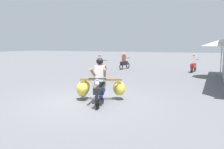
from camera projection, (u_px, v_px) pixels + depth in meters
name	position (u px, v px, depth m)	size (l,w,h in m)	color
ground_plane	(89.00, 101.00, 8.03)	(120.00, 120.00, 0.00)	slate
motorbike_main_loaded	(99.00, 87.00, 8.01)	(1.80, 2.02, 1.58)	black
motorbike_distant_ahead_left	(124.00, 62.00, 18.91)	(0.53, 1.61, 1.40)	black
motorbike_distant_ahead_right	(193.00, 65.00, 16.66)	(0.50, 1.62, 1.40)	black
motorbike_distant_far_ahead	(100.00, 66.00, 15.97)	(0.50, 1.62, 1.40)	black
market_umbrella_near_shop	(222.00, 43.00, 13.31)	(2.36, 2.36, 2.37)	#99999E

